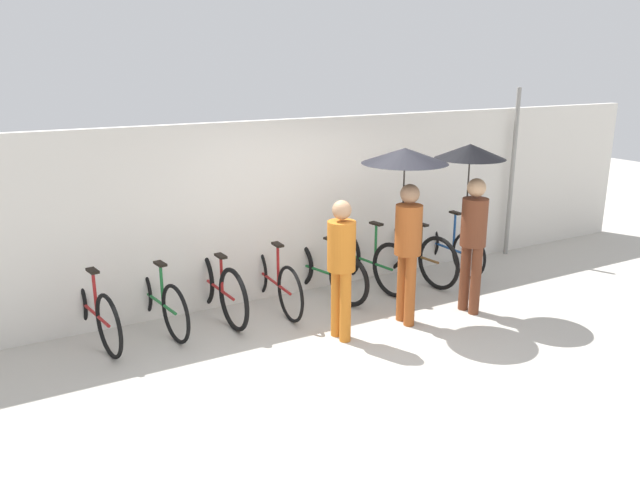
# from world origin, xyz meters

# --- Properties ---
(ground_plane) EXTENTS (30.00, 30.00, 0.00)m
(ground_plane) POSITION_xyz_m (0.00, 0.00, 0.00)
(ground_plane) COLOR #B7B2A8
(back_wall) EXTENTS (13.20, 0.12, 2.37)m
(back_wall) POSITION_xyz_m (0.00, 2.12, 1.19)
(back_wall) COLOR silver
(back_wall) RESTS_ON ground
(parked_bicycle_0) EXTENTS (0.46, 1.80, 1.00)m
(parked_bicycle_0) POSITION_xyz_m (-2.60, 1.82, 0.38)
(parked_bicycle_0) COLOR black
(parked_bicycle_0) RESTS_ON ground
(parked_bicycle_1) EXTENTS (0.44, 1.72, 0.98)m
(parked_bicycle_1) POSITION_xyz_m (-1.86, 1.81, 0.37)
(parked_bicycle_1) COLOR black
(parked_bicycle_1) RESTS_ON ground
(parked_bicycle_2) EXTENTS (0.44, 1.76, 0.98)m
(parked_bicycle_2) POSITION_xyz_m (-1.12, 1.79, 0.40)
(parked_bicycle_2) COLOR black
(parked_bicycle_2) RESTS_ON ground
(parked_bicycle_3) EXTENTS (0.44, 1.80, 1.04)m
(parked_bicycle_3) POSITION_xyz_m (-0.37, 1.75, 0.38)
(parked_bicycle_3) COLOR black
(parked_bicycle_3) RESTS_ON ground
(parked_bicycle_4) EXTENTS (0.59, 1.71, 0.97)m
(parked_bicycle_4) POSITION_xyz_m (0.37, 1.77, 0.37)
(parked_bicycle_4) COLOR black
(parked_bicycle_4) RESTS_ON ground
(parked_bicycle_5) EXTENTS (0.46, 1.78, 0.99)m
(parked_bicycle_5) POSITION_xyz_m (1.11, 1.79, 0.39)
(parked_bicycle_5) COLOR black
(parked_bicycle_5) RESTS_ON ground
(parked_bicycle_6) EXTENTS (0.44, 1.83, 1.06)m
(parked_bicycle_6) POSITION_xyz_m (1.86, 1.73, 0.39)
(parked_bicycle_6) COLOR black
(parked_bicycle_6) RESTS_ON ground
(parked_bicycle_7) EXTENTS (0.44, 1.72, 1.10)m
(parked_bicycle_7) POSITION_xyz_m (2.60, 1.85, 0.37)
(parked_bicycle_7) COLOR black
(parked_bicycle_7) RESTS_ON ground
(pedestrian_leading) EXTENTS (0.32, 0.32, 1.63)m
(pedestrian_leading) POSITION_xyz_m (-0.10, 0.47, 0.95)
(pedestrian_leading) COLOR #C66B1E
(pedestrian_leading) RESTS_ON ground
(pedestrian_center) EXTENTS (1.02, 1.02, 2.12)m
(pedestrian_center) POSITION_xyz_m (0.83, 0.56, 1.67)
(pedestrian_center) COLOR #9E4C1E
(pedestrian_center) RESTS_ON ground
(pedestrian_trailing) EXTENTS (0.87, 0.87, 2.13)m
(pedestrian_trailing) POSITION_xyz_m (1.73, 0.44, 1.60)
(pedestrian_trailing) COLOR brown
(pedestrian_trailing) RESTS_ON ground
(awning_pole) EXTENTS (0.07, 0.07, 2.70)m
(awning_pole) POSITION_xyz_m (4.00, 1.94, 1.35)
(awning_pole) COLOR gray
(awning_pole) RESTS_ON ground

